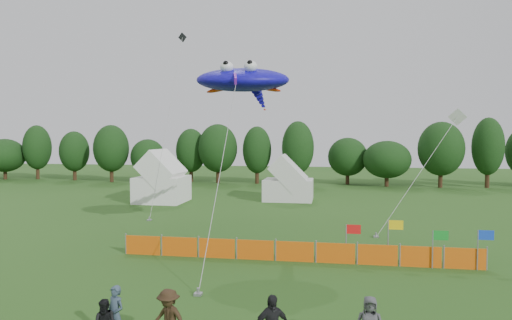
% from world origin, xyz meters
% --- Properties ---
extents(treeline, '(104.57, 8.78, 8.36)m').
position_xyz_m(treeline, '(1.61, 44.93, 4.18)').
color(treeline, '#382314').
rests_on(treeline, ground).
extents(tent_left, '(4.49, 4.49, 3.97)m').
position_xyz_m(tent_left, '(-12.60, 27.32, 2.00)').
color(tent_left, white).
rests_on(tent_left, ground).
extents(tent_right, '(4.77, 3.82, 3.37)m').
position_xyz_m(tent_right, '(-0.88, 30.43, 1.70)').
color(tent_right, silver).
rests_on(tent_right, ground).
extents(barrier_fence, '(17.90, 0.06, 1.00)m').
position_xyz_m(barrier_fence, '(1.48, 8.80, 0.50)').
color(barrier_fence, '#D8580C').
rests_on(barrier_fence, ground).
extents(flag_row, '(6.73, 0.37, 2.18)m').
position_xyz_m(flag_row, '(7.14, 8.87, 1.33)').
color(flag_row, gray).
rests_on(flag_row, ground).
extents(spectator_a, '(0.76, 0.65, 1.77)m').
position_xyz_m(spectator_a, '(-3.09, -1.12, 0.89)').
color(spectator_a, '#344557').
rests_on(spectator_a, ground).
extents(spectator_c, '(1.33, 1.02, 1.81)m').
position_xyz_m(spectator_c, '(-1.37, -1.23, 0.91)').
color(spectator_c, '#302113').
rests_on(spectator_c, ground).
extents(stingray_kite, '(5.69, 15.09, 10.29)m').
position_xyz_m(stingray_kite, '(-1.62, 11.77, 9.33)').
color(stingray_kite, '#180ED1').
rests_on(stingray_kite, ground).
extents(small_kite_white, '(6.30, 4.18, 8.13)m').
position_xyz_m(small_kite_white, '(9.97, 17.75, 5.38)').
color(small_kite_white, silver).
rests_on(small_kite_white, ground).
extents(small_kite_dark, '(1.03, 6.82, 15.18)m').
position_xyz_m(small_kite_dark, '(-9.74, 21.72, 8.40)').
color(small_kite_dark, black).
rests_on(small_kite_dark, ground).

